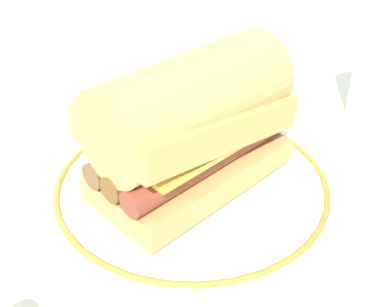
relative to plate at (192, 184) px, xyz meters
name	(u,v)px	position (x,y,z in m)	size (l,w,h in m)	color
ground_plane	(182,199)	(-0.02, -0.01, -0.01)	(1.50, 1.50, 0.00)	silver
plate	(192,184)	(0.00, 0.00, 0.00)	(0.29, 0.29, 0.01)	white
sausage_sandwich	(192,123)	(0.00, 0.00, 0.07)	(0.21, 0.13, 0.13)	tan
drinking_glass	(379,82)	(0.28, -0.01, 0.04)	(0.06, 0.06, 0.10)	silver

